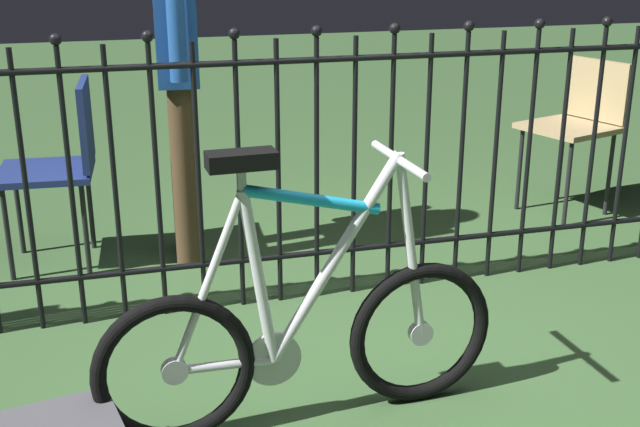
{
  "coord_description": "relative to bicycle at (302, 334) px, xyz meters",
  "views": [
    {
      "loc": [
        -0.91,
        -2.43,
        1.5
      ],
      "look_at": [
        -0.17,
        0.21,
        0.55
      ],
      "focal_mm": 45.6,
      "sensor_mm": 36.0,
      "label": 1
    }
  ],
  "objects": [
    {
      "name": "chair_tan",
      "position": [
        2.0,
        1.64,
        0.22
      ],
      "size": [
        0.54,
        0.54,
        0.84
      ],
      "color": "black",
      "rests_on": "ground"
    },
    {
      "name": "person_visitor",
      "position": [
        -0.19,
        1.49,
        0.71
      ],
      "size": [
        0.23,
        0.47,
        1.69
      ],
      "color": "#4C3823",
      "rests_on": "ground"
    },
    {
      "name": "iron_fence",
      "position": [
        0.28,
        0.91,
        0.3
      ],
      "size": [
        4.73,
        0.07,
        1.22
      ],
      "color": "black",
      "rests_on": "ground"
    },
    {
      "name": "ground_plane",
      "position": [
        0.35,
        0.22,
        -0.31
      ],
      "size": [
        20.0,
        20.0,
        0.0
      ],
      "primitive_type": "plane",
      "color": "#3B5D32"
    },
    {
      "name": "bicycle",
      "position": [
        0.0,
        0.0,
        0.0
      ],
      "size": [
        1.31,
        0.4,
        0.91
      ],
      "color": "black",
      "rests_on": "ground"
    },
    {
      "name": "chair_navy",
      "position": [
        -0.73,
        1.59,
        0.21
      ],
      "size": [
        0.45,
        0.45,
        0.87
      ],
      "color": "black",
      "rests_on": "ground"
    }
  ]
}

